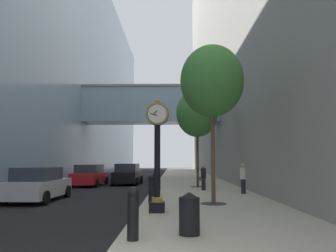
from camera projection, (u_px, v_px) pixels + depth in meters
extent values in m
plane|color=black|center=(159.00, 181.00, 31.34)|extent=(110.00, 110.00, 0.00)
cube|color=#BCB29E|center=(189.00, 179.00, 34.28)|extent=(5.99, 80.00, 0.14)
cube|color=#758EA8|center=(49.00, 60.00, 35.88)|extent=(9.00, 80.00, 25.95)
cube|color=#849EB2|center=(151.00, 106.00, 33.86)|extent=(14.42, 3.20, 3.50)
cube|color=gray|center=(151.00, 89.00, 34.06)|extent=(14.42, 3.40, 0.24)
cube|color=gray|center=(255.00, 1.00, 36.20)|extent=(9.00, 80.00, 39.16)
cube|color=black|center=(157.00, 207.00, 11.67)|extent=(0.55, 0.55, 0.35)
cylinder|color=gold|center=(157.00, 200.00, 11.70)|extent=(0.39, 0.38, 0.18)
cylinder|color=black|center=(157.00, 161.00, 11.85)|extent=(0.22, 0.22, 2.59)
cylinder|color=black|center=(157.00, 114.00, 12.03)|extent=(0.84, 0.28, 0.84)
torus|color=gold|center=(157.00, 114.00, 11.87)|extent=(0.82, 0.05, 0.82)
cylinder|color=white|center=(157.00, 114.00, 11.88)|extent=(0.69, 0.01, 0.69)
cylinder|color=white|center=(158.00, 115.00, 12.18)|extent=(0.69, 0.01, 0.69)
sphere|color=gold|center=(157.00, 101.00, 12.08)|extent=(0.16, 0.16, 0.16)
cube|color=black|center=(156.00, 112.00, 11.88)|extent=(0.14, 0.01, 0.13)
cube|color=black|center=(154.00, 115.00, 11.87)|extent=(0.26, 0.01, 0.10)
cylinder|color=black|center=(133.00, 218.00, 7.59)|extent=(0.27, 0.27, 1.02)
sphere|color=black|center=(133.00, 193.00, 7.65)|extent=(0.28, 0.28, 0.28)
cylinder|color=black|center=(152.00, 191.00, 14.04)|extent=(0.27, 0.27, 1.02)
sphere|color=black|center=(152.00, 178.00, 14.11)|extent=(0.28, 0.28, 0.28)
cylinder|color=black|center=(156.00, 186.00, 17.27)|extent=(0.27, 0.27, 1.02)
sphere|color=black|center=(156.00, 175.00, 17.34)|extent=(0.28, 0.28, 0.28)
cylinder|color=black|center=(158.00, 182.00, 20.50)|extent=(0.27, 0.27, 1.02)
sphere|color=black|center=(158.00, 172.00, 20.57)|extent=(0.28, 0.28, 0.28)
cylinder|color=#333335|center=(214.00, 204.00, 13.88)|extent=(1.10, 1.10, 0.02)
cylinder|color=brown|center=(213.00, 153.00, 14.10)|extent=(0.18, 0.18, 4.29)
ellipsoid|color=#428438|center=(212.00, 81.00, 14.44)|extent=(2.80, 2.80, 3.22)
cylinder|color=#333335|center=(198.00, 187.00, 22.82)|extent=(1.10, 1.10, 0.02)
cylinder|color=#4C3D2D|center=(198.00, 157.00, 23.03)|extent=(0.18, 0.18, 4.09)
ellipsoid|color=#428438|center=(197.00, 113.00, 23.36)|extent=(2.99, 2.99, 3.44)
cylinder|color=black|center=(189.00, 216.00, 8.13)|extent=(0.52, 0.52, 0.92)
cone|color=black|center=(189.00, 195.00, 8.18)|extent=(0.53, 0.53, 0.16)
cylinder|color=#23232D|center=(204.00, 184.00, 20.27)|extent=(0.27, 0.27, 0.74)
cylinder|color=black|center=(203.00, 173.00, 20.34)|extent=(0.35, 0.35, 0.60)
sphere|color=tan|center=(203.00, 167.00, 20.38)|extent=(0.23, 0.23, 0.23)
cube|color=brown|center=(200.00, 179.00, 20.31)|extent=(0.13, 0.20, 0.24)
cylinder|color=#23232D|center=(243.00, 186.00, 18.17)|extent=(0.27, 0.27, 0.79)
cylinder|color=silver|center=(243.00, 173.00, 18.25)|extent=(0.35, 0.35, 0.64)
sphere|color=tan|center=(243.00, 166.00, 18.29)|extent=(0.24, 0.24, 0.24)
cube|color=#B7BABF|center=(39.00, 188.00, 16.05)|extent=(1.88, 4.39, 0.79)
cube|color=#282D38|center=(38.00, 174.00, 15.90)|extent=(1.65, 2.46, 0.65)
cylinder|color=black|center=(33.00, 191.00, 17.52)|extent=(0.22, 0.64, 0.64)
cylinder|color=black|center=(67.00, 191.00, 17.48)|extent=(0.22, 0.64, 0.64)
cylinder|color=black|center=(4.00, 198.00, 14.55)|extent=(0.22, 0.64, 0.64)
cylinder|color=black|center=(45.00, 198.00, 14.51)|extent=(0.22, 0.64, 0.64)
cube|color=black|center=(128.00, 177.00, 26.96)|extent=(2.04, 4.34, 0.83)
cube|color=#282D38|center=(127.00, 168.00, 26.82)|extent=(1.75, 2.45, 0.68)
cylinder|color=black|center=(120.00, 180.00, 28.41)|extent=(0.24, 0.65, 0.64)
cylinder|color=black|center=(141.00, 180.00, 28.32)|extent=(0.24, 0.65, 0.64)
cylinder|color=black|center=(112.00, 182.00, 25.53)|extent=(0.24, 0.65, 0.64)
cylinder|color=black|center=(136.00, 182.00, 25.43)|extent=(0.24, 0.65, 0.64)
cube|color=#AD191E|center=(90.00, 178.00, 25.48)|extent=(1.97, 4.73, 0.80)
cube|color=#282D38|center=(90.00, 169.00, 25.32)|extent=(1.70, 2.66, 0.66)
cylinder|color=black|center=(84.00, 180.00, 27.06)|extent=(0.23, 0.64, 0.64)
cylinder|color=black|center=(107.00, 181.00, 26.99)|extent=(0.23, 0.64, 0.64)
cylinder|color=black|center=(71.00, 183.00, 23.90)|extent=(0.23, 0.64, 0.64)
cylinder|color=black|center=(97.00, 183.00, 23.82)|extent=(0.23, 0.64, 0.64)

